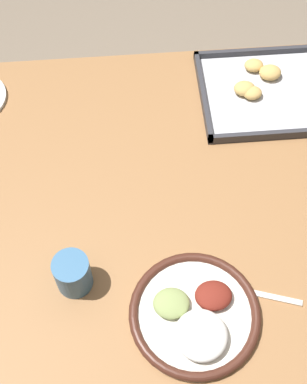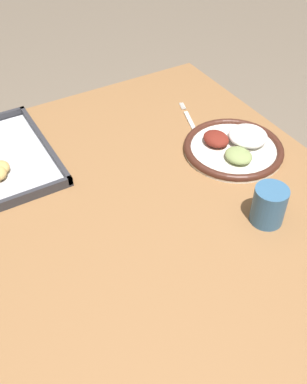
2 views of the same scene
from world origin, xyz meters
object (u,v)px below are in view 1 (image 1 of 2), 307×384
object	(u,v)px
fork	(271,297)
baking_tray	(269,90)
drinking_cup	(73,274)
dinner_plate	(195,315)

from	to	relation	value
fork	baking_tray	xyz separation A→B (m)	(0.11, 0.56, 0.01)
fork	drinking_cup	distance (m)	0.41
fork	baking_tray	world-z (taller)	baking_tray
fork	baking_tray	distance (m)	0.57
fork	drinking_cup	bearing A→B (deg)	-171.58
drinking_cup	fork	bearing A→B (deg)	-9.38
dinner_plate	baking_tray	xyz separation A→B (m)	(0.27, 0.59, -0.00)
dinner_plate	baking_tray	world-z (taller)	dinner_plate
dinner_plate	fork	bearing A→B (deg)	10.59
dinner_plate	fork	xyz separation A→B (m)	(0.16, 0.03, -0.01)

